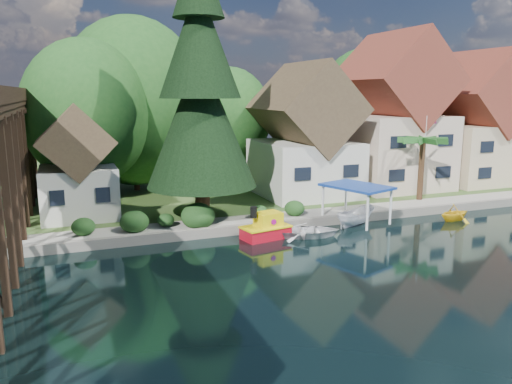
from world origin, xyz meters
TOP-DOWN VIEW (x-y plane):
  - ground at (0.00, 0.00)m, footprint 140.00×140.00m
  - bank at (0.00, 34.00)m, footprint 140.00×52.00m
  - seawall at (4.00, 8.00)m, footprint 60.00×0.40m
  - promenade at (6.00, 9.30)m, footprint 50.00×2.60m
  - house_left at (7.00, 16.00)m, footprint 7.64×8.64m
  - house_center at (16.00, 16.50)m, footprint 8.65×9.18m
  - house_right at (25.00, 16.00)m, footprint 8.15×8.64m
  - shed at (-11.00, 14.50)m, footprint 5.09×5.40m
  - bg_trees at (1.00, 21.25)m, footprint 49.90×13.30m
  - shrubs at (-4.60, 9.26)m, footprint 15.76×2.47m
  - conifer at (-3.15, 11.03)m, footprint 7.41×7.41m
  - palm_tree at (14.64, 10.52)m, footprint 4.91×4.91m
  - flagpole at (16.16, 11.95)m, footprint 1.05×0.10m
  - tugboat at (-0.26, 6.52)m, footprint 3.30×2.22m
  - boat_white_a at (2.34, 6.01)m, footprint 4.88×4.10m
  - boat_canopy at (6.63, 7.18)m, footprint 4.29×5.15m
  - boat_yellow at (13.98, 5.81)m, footprint 2.82×2.51m

SIDE VIEW (x-z plane):
  - ground at x=0.00m, z-range 0.00..0.00m
  - bank at x=0.00m, z-range 0.00..0.50m
  - seawall at x=4.00m, z-range 0.00..0.62m
  - boat_white_a at x=2.34m, z-range 0.00..0.87m
  - promenade at x=6.00m, z-range 0.50..0.56m
  - tugboat at x=-0.26m, z-range -0.44..1.76m
  - boat_yellow at x=13.98m, z-range 0.00..1.36m
  - boat_canopy at x=6.63m, z-range -0.20..2.63m
  - shrubs at x=-4.60m, z-range 0.38..2.08m
  - shed at x=-11.00m, z-range -0.10..7.75m
  - flagpole at x=16.16m, z-range 1.25..7.92m
  - house_left at x=7.00m, z-range -0.37..10.65m
  - palm_tree at x=14.64m, z-range 2.50..7.85m
  - house_right at x=25.00m, z-range -0.45..12.00m
  - house_center at x=16.00m, z-range -0.53..13.36m
  - bg_trees at x=1.00m, z-range 2.00..12.57m
  - conifer at x=-3.15m, z-range 0.16..18.40m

